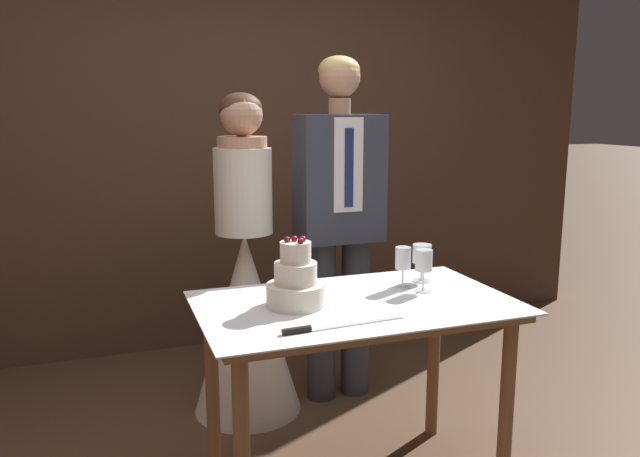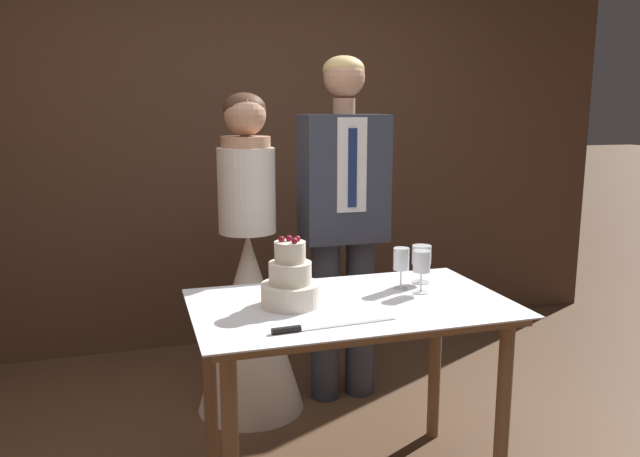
% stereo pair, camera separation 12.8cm
% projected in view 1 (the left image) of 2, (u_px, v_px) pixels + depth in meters
% --- Properties ---
extents(wall_back, '(5.28, 0.12, 2.80)m').
position_uv_depth(wall_back, '(227.00, 127.00, 3.95)').
color(wall_back, '#513828').
rests_on(wall_back, ground_plane).
extents(cake_table, '(1.21, 0.73, 0.79)m').
position_uv_depth(cake_table, '(355.00, 329.00, 2.42)').
color(cake_table, brown).
rests_on(cake_table, ground_plane).
extents(tiered_cake, '(0.22, 0.22, 0.27)m').
position_uv_depth(tiered_cake, '(296.00, 282.00, 2.33)').
color(tiered_cake, silver).
rests_on(tiered_cake, cake_table).
extents(cake_knife, '(0.45, 0.05, 0.02)m').
position_uv_depth(cake_knife, '(321.00, 327.00, 2.09)').
color(cake_knife, silver).
rests_on(cake_knife, cake_table).
extents(wine_glass_near, '(0.08, 0.08, 0.16)m').
position_uv_depth(wine_glass_near, '(422.00, 256.00, 2.66)').
color(wine_glass_near, silver).
rests_on(wine_glass_near, cake_table).
extents(wine_glass_middle, '(0.07, 0.07, 0.17)m').
position_uv_depth(wine_glass_middle, '(424.00, 263.00, 2.51)').
color(wine_glass_middle, silver).
rests_on(wine_glass_middle, cake_table).
extents(wine_glass_far, '(0.06, 0.06, 0.17)m').
position_uv_depth(wine_glass_far, '(403.00, 259.00, 2.56)').
color(wine_glass_far, silver).
rests_on(wine_glass_far, cake_table).
extents(bride, '(0.54, 0.54, 1.59)m').
position_uv_depth(bride, '(246.00, 299.00, 3.10)').
color(bride, white).
rests_on(bride, ground_plane).
extents(groom, '(0.43, 0.25, 1.77)m').
position_uv_depth(groom, '(339.00, 212.00, 3.19)').
color(groom, '#333847').
rests_on(groom, ground_plane).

